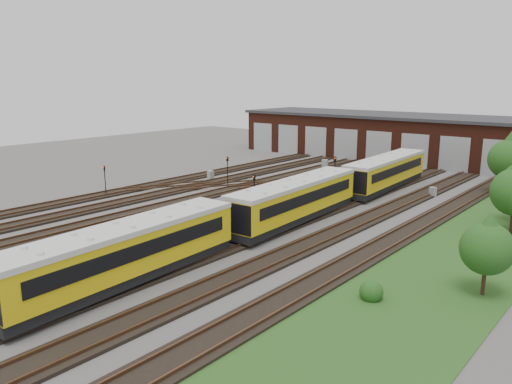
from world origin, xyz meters
The scene contains 17 objects.
ground centered at (0.00, 0.00, 0.00)m, with size 120.00×120.00×0.00m, color #4B4845.
track_network centered at (-0.17, 0.59, 0.11)m, with size 30.40×70.00×0.33m.
maintenance_shed centered at (-0.01, 39.97, 3.20)m, with size 51.00×12.50×6.35m.
grass_verge centered at (19.00, 10.00, 0.03)m, with size 8.00×55.00×0.05m, color #2A4E1A.
metro_train centered at (6.00, 3.66, 1.91)m, with size 3.51×47.05×3.09m.
signal_mast_0 centered at (-13.72, -0.53, 1.89)m, with size 0.25×0.24×2.98m.
signal_mast_1 centered at (-7.98, 10.76, 1.97)m, with size 0.24×0.23×3.11m.
signal_mast_2 centered at (1.55, 16.89, 2.13)m, with size 0.30×0.28×3.34m.
signal_mast_3 centered at (0.90, 4.65, 1.97)m, with size 0.27×0.26×3.11m.
relay_cabinet_0 centered at (-11.42, 11.63, 0.54)m, with size 0.65×0.54×1.09m, color #9A9C9F.
relay_cabinet_1 centered at (-5.64, 26.51, 0.57)m, with size 0.68×0.57×1.14m, color #9A9C9F.
relay_cabinet_2 centered at (0.24, 14.00, 0.56)m, with size 0.67×0.56×1.12m, color #9A9C9F.
relay_cabinet_3 centered at (1.48, 15.38, 0.52)m, with size 0.62×0.52×1.04m, color #9A9C9F.
relay_cabinet_4 centered at (10.95, 19.65, 0.47)m, with size 0.57×0.47×0.94m, color #9A9C9F.
tree_0 centered at (16.21, 24.71, 4.07)m, with size 3.82×3.82×6.34m.
tree_4 centered at (21.51, -1.17, 2.92)m, with size 2.74×2.74×4.54m.
bush_0 centered at (17.25, -5.40, 0.61)m, with size 1.23×1.23×1.23m, color #1A4112.
Camera 1 is at (28.03, -27.59, 11.10)m, focal length 35.00 mm.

